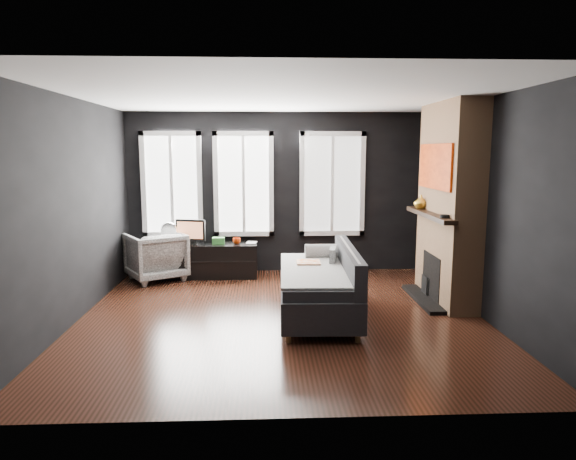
{
  "coord_description": "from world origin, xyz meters",
  "views": [
    {
      "loc": [
        -0.2,
        -6.21,
        2.06
      ],
      "look_at": [
        0.1,
        0.3,
        1.05
      ],
      "focal_mm": 32.0,
      "sensor_mm": 36.0,
      "label": 1
    }
  ],
  "objects_px": {
    "monitor": "(191,230)",
    "book": "(247,236)",
    "mug": "(237,240)",
    "sofa": "(318,282)",
    "media_console": "(208,260)",
    "mantel_vase": "(421,202)",
    "armchair": "(156,254)"
  },
  "relations": [
    {
      "from": "monitor",
      "to": "book",
      "type": "bearing_deg",
      "value": 16.74
    },
    {
      "from": "monitor",
      "to": "mug",
      "type": "bearing_deg",
      "value": 12.05
    },
    {
      "from": "mug",
      "to": "monitor",
      "type": "bearing_deg",
      "value": 176.4
    },
    {
      "from": "mug",
      "to": "book",
      "type": "distance_m",
      "value": 0.18
    },
    {
      "from": "sofa",
      "to": "media_console",
      "type": "bearing_deg",
      "value": 129.16
    },
    {
      "from": "mug",
      "to": "mantel_vase",
      "type": "distance_m",
      "value": 2.98
    },
    {
      "from": "monitor",
      "to": "book",
      "type": "distance_m",
      "value": 0.92
    },
    {
      "from": "armchair",
      "to": "mantel_vase",
      "type": "height_order",
      "value": "mantel_vase"
    },
    {
      "from": "book",
      "to": "monitor",
      "type": "bearing_deg",
      "value": -178.91
    },
    {
      "from": "monitor",
      "to": "media_console",
      "type": "bearing_deg",
      "value": 14.11
    },
    {
      "from": "book",
      "to": "mug",
      "type": "bearing_deg",
      "value": -158.29
    },
    {
      "from": "monitor",
      "to": "sofa",
      "type": "bearing_deg",
      "value": -32.82
    },
    {
      "from": "sofa",
      "to": "armchair",
      "type": "xyz_separation_m",
      "value": [
        -2.41,
        1.95,
        -0.01
      ]
    },
    {
      "from": "mug",
      "to": "book",
      "type": "bearing_deg",
      "value": 21.71
    },
    {
      "from": "media_console",
      "to": "monitor",
      "type": "height_order",
      "value": "monitor"
    },
    {
      "from": "monitor",
      "to": "book",
      "type": "relative_size",
      "value": 2.29
    },
    {
      "from": "monitor",
      "to": "book",
      "type": "xyz_separation_m",
      "value": [
        0.91,
        0.02,
        -0.12
      ]
    },
    {
      "from": "sofa",
      "to": "armchair",
      "type": "bearing_deg",
      "value": 142.98
    },
    {
      "from": "monitor",
      "to": "mug",
      "type": "relative_size",
      "value": 3.95
    },
    {
      "from": "mantel_vase",
      "to": "armchair",
      "type": "bearing_deg",
      "value": 167.32
    },
    {
      "from": "monitor",
      "to": "mantel_vase",
      "type": "distance_m",
      "value": 3.66
    },
    {
      "from": "sofa",
      "to": "book",
      "type": "bearing_deg",
      "value": 116.17
    },
    {
      "from": "book",
      "to": "armchair",
      "type": "bearing_deg",
      "value": -173.15
    },
    {
      "from": "mug",
      "to": "mantel_vase",
      "type": "xyz_separation_m",
      "value": [
        2.71,
        -1.01,
        0.71
      ]
    },
    {
      "from": "sofa",
      "to": "mug",
      "type": "height_order",
      "value": "sofa"
    },
    {
      "from": "media_console",
      "to": "sofa",
      "type": "bearing_deg",
      "value": -53.16
    },
    {
      "from": "sofa",
      "to": "book",
      "type": "height_order",
      "value": "sofa"
    },
    {
      "from": "book",
      "to": "mantel_vase",
      "type": "bearing_deg",
      "value": -22.88
    },
    {
      "from": "sofa",
      "to": "mantel_vase",
      "type": "height_order",
      "value": "mantel_vase"
    },
    {
      "from": "mug",
      "to": "book",
      "type": "relative_size",
      "value": 0.58
    },
    {
      "from": "mantel_vase",
      "to": "monitor",
      "type": "bearing_deg",
      "value": 163.0
    },
    {
      "from": "armchair",
      "to": "book",
      "type": "distance_m",
      "value": 1.48
    }
  ]
}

